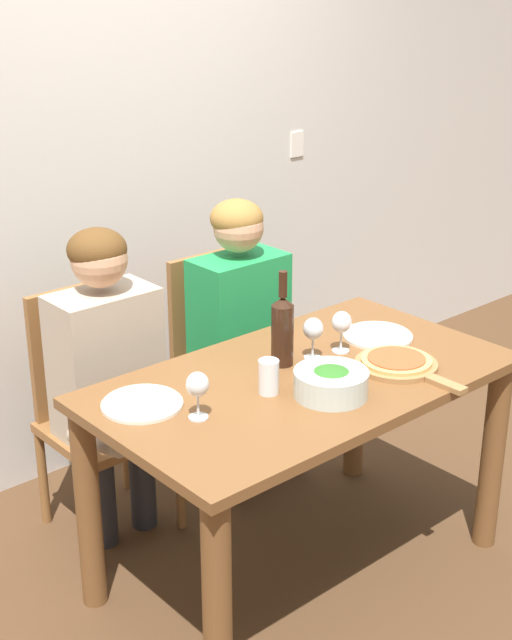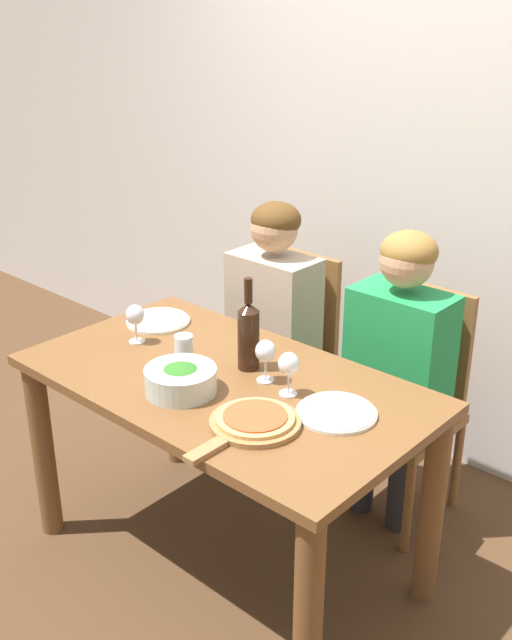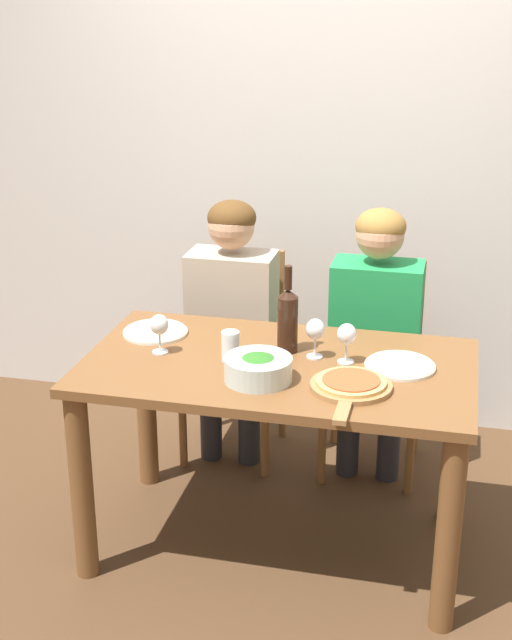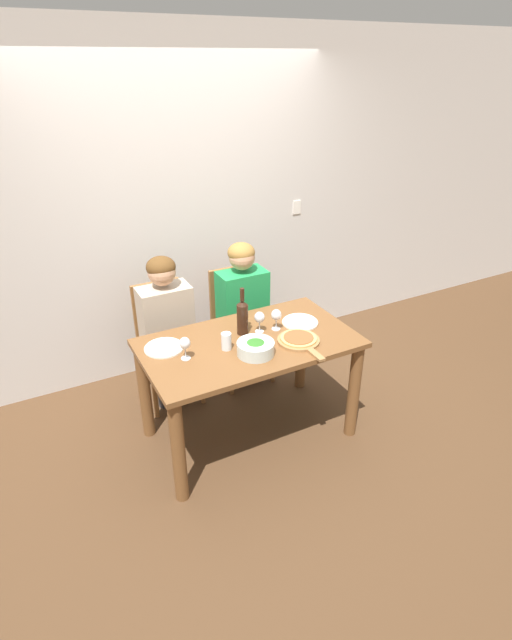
% 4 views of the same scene
% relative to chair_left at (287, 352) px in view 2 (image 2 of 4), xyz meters
% --- Properties ---
extents(ground_plane, '(40.00, 40.00, 0.00)m').
position_rel_chair_left_xyz_m(ground_plane, '(0.35, -0.77, -0.49)').
color(ground_plane, '#4C331E').
extents(back_wall, '(10.00, 0.06, 2.70)m').
position_rel_chair_left_xyz_m(back_wall, '(0.35, 0.46, 0.86)').
color(back_wall, silver).
rests_on(back_wall, ground).
extents(dining_table, '(1.42, 0.80, 0.78)m').
position_rel_chair_left_xyz_m(dining_table, '(0.35, -0.77, 0.13)').
color(dining_table, brown).
rests_on(dining_table, ground).
extents(chair_left, '(0.42, 0.42, 0.94)m').
position_rel_chair_left_xyz_m(chair_left, '(0.00, 0.00, 0.00)').
color(chair_left, brown).
rests_on(chair_left, ground).
extents(chair_right, '(0.42, 0.42, 0.94)m').
position_rel_chair_left_xyz_m(chair_right, '(0.63, 0.00, 0.00)').
color(chair_right, brown).
rests_on(chair_right, ground).
extents(person_woman, '(0.47, 0.51, 1.20)m').
position_rel_chair_left_xyz_m(person_woman, '(-0.00, -0.12, 0.23)').
color(person_woman, '#28282D').
rests_on(person_woman, ground).
extents(person_man, '(0.47, 0.51, 1.20)m').
position_rel_chair_left_xyz_m(person_man, '(0.63, -0.12, 0.23)').
color(person_man, '#28282D').
rests_on(person_man, ground).
extents(wine_bottle, '(0.08, 0.08, 0.33)m').
position_rel_chair_left_xyz_m(wine_bottle, '(0.36, -0.65, 0.41)').
color(wine_bottle, black).
rests_on(wine_bottle, dining_table).
extents(broccoli_bowl, '(0.24, 0.24, 0.09)m').
position_rel_chair_left_xyz_m(broccoli_bowl, '(0.31, -0.93, 0.33)').
color(broccoli_bowl, silver).
rests_on(broccoli_bowl, dining_table).
extents(dinner_plate_left, '(0.25, 0.25, 0.02)m').
position_rel_chair_left_xyz_m(dinner_plate_left, '(-0.18, -0.60, 0.29)').
color(dinner_plate_left, silver).
rests_on(dinner_plate_left, dining_table).
extents(dinner_plate_right, '(0.25, 0.25, 0.02)m').
position_rel_chair_left_xyz_m(dinner_plate_right, '(0.78, -0.71, 0.29)').
color(dinner_plate_right, silver).
rests_on(dinner_plate_right, dining_table).
extents(pizza_on_board, '(0.28, 0.42, 0.04)m').
position_rel_chair_left_xyz_m(pizza_on_board, '(0.64, -0.93, 0.30)').
color(pizza_on_board, '#9E7042').
rests_on(pizza_on_board, dining_table).
extents(wine_glass_left, '(0.07, 0.07, 0.15)m').
position_rel_chair_left_xyz_m(wine_glass_left, '(-0.10, -0.78, 0.39)').
color(wine_glass_left, silver).
rests_on(wine_glass_left, dining_table).
extents(wine_glass_right, '(0.07, 0.07, 0.15)m').
position_rel_chair_left_xyz_m(wine_glass_right, '(0.59, -0.71, 0.39)').
color(wine_glass_right, silver).
rests_on(wine_glass_right, dining_table).
extents(wine_glass_centre, '(0.07, 0.07, 0.15)m').
position_rel_chair_left_xyz_m(wine_glass_centre, '(0.47, -0.69, 0.39)').
color(wine_glass_centre, silver).
rests_on(wine_glass_centre, dining_table).
extents(water_tumbler, '(0.07, 0.07, 0.11)m').
position_rel_chair_left_xyz_m(water_tumbler, '(0.18, -0.79, 0.34)').
color(water_tumbler, silver).
rests_on(water_tumbler, dining_table).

